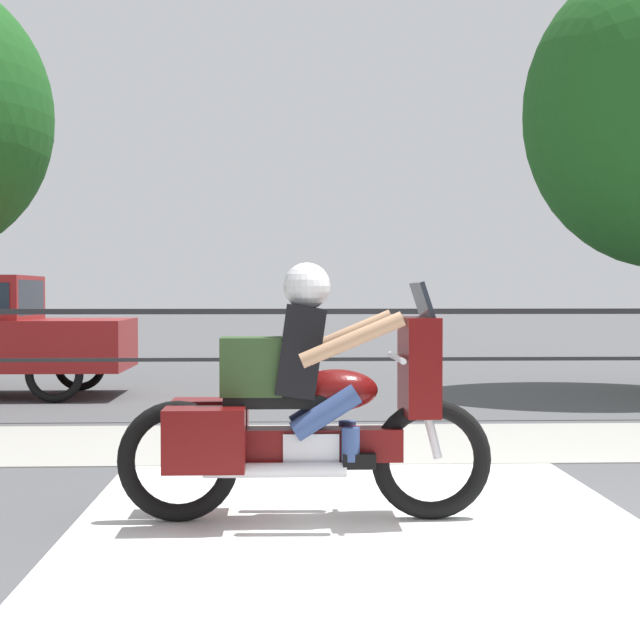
{
  "coord_description": "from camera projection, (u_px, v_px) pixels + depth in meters",
  "views": [
    {
      "loc": [
        -1.64,
        -5.72,
        1.41
      ],
      "look_at": [
        -1.34,
        1.67,
        1.2
      ],
      "focal_mm": 55.0,
      "sensor_mm": 36.0,
      "label": 1
    }
  ],
  "objects": [
    {
      "name": "crosswalk_band",
      "position": [
        365.0,
        539.0,
        5.57
      ],
      "size": [
        3.48,
        6.0,
        0.01
      ],
      "primitive_type": "cube",
      "color": "silver",
      "rests_on": "ground"
    },
    {
      "name": "sidewalk_band",
      "position": [
        454.0,
        442.0,
        9.21
      ],
      "size": [
        44.0,
        2.4,
        0.01
      ],
      "primitive_type": "cube",
      "color": "#99968E",
      "rests_on": "ground"
    },
    {
      "name": "motorcycle",
      "position": [
        302.0,
        407.0,
        6.02
      ],
      "size": [
        2.31,
        0.76,
        1.59
      ],
      "rotation": [
        0.0,
        0.0,
        0.01
      ],
      "color": "black",
      "rests_on": "ground"
    },
    {
      "name": "fence_railing",
      "position": [
        429.0,
        333.0,
        10.75
      ],
      "size": [
        36.0,
        0.05,
        1.23
      ],
      "color": "#232326",
      "rests_on": "ground"
    },
    {
      "name": "ground_plane",
      "position": [
        556.0,
        529.0,
        5.81
      ],
      "size": [
        120.0,
        120.0,
        0.0
      ],
      "primitive_type": "plane",
      "color": "#4C4C4F"
    }
  ]
}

